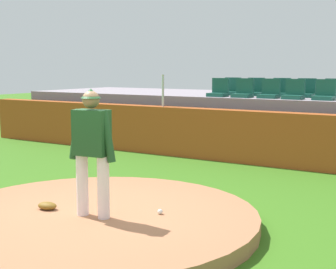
{
  "coord_description": "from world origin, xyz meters",
  "views": [
    {
      "loc": [
        4.46,
        -5.25,
        2.26
      ],
      "look_at": [
        0.0,
        1.97,
        1.11
      ],
      "focal_mm": 52.55,
      "sensor_mm": 36.0,
      "label": 1
    }
  ],
  "objects_px": {
    "stadium_chair_3": "(294,93)",
    "stadium_chair_4": "(325,94)",
    "pitcher": "(92,143)",
    "baseball": "(160,212)",
    "stadium_chair_5": "(232,90)",
    "stadium_chair_9": "(333,92)",
    "stadium_chair_8": "(306,91)",
    "stadium_chair_0": "(219,91)",
    "fielding_glove": "(47,206)",
    "stadium_chair_1": "(243,91)",
    "stadium_chair_6": "(255,90)",
    "stadium_chair_7": "(281,91)",
    "stadium_chair_2": "(270,92)"
  },
  "relations": [
    {
      "from": "stadium_chair_3",
      "to": "stadium_chair_4",
      "type": "bearing_deg",
      "value": -177.45
    },
    {
      "from": "stadium_chair_3",
      "to": "pitcher",
      "type": "bearing_deg",
      "value": 85.23
    },
    {
      "from": "baseball",
      "to": "stadium_chair_5",
      "type": "height_order",
      "value": "stadium_chair_5"
    },
    {
      "from": "pitcher",
      "to": "stadium_chair_4",
      "type": "bearing_deg",
      "value": 73.68
    },
    {
      "from": "pitcher",
      "to": "stadium_chair_9",
      "type": "distance_m",
      "value": 8.08
    },
    {
      "from": "pitcher",
      "to": "stadium_chair_8",
      "type": "height_order",
      "value": "stadium_chair_8"
    },
    {
      "from": "stadium_chair_0",
      "to": "stadium_chair_5",
      "type": "relative_size",
      "value": 1.0
    },
    {
      "from": "stadium_chair_0",
      "to": "stadium_chair_8",
      "type": "relative_size",
      "value": 1.0
    },
    {
      "from": "baseball",
      "to": "stadium_chair_9",
      "type": "height_order",
      "value": "stadium_chair_9"
    },
    {
      "from": "fielding_glove",
      "to": "stadium_chair_5",
      "type": "xyz_separation_m",
      "value": [
        -0.72,
        8.02,
        1.38
      ]
    },
    {
      "from": "pitcher",
      "to": "baseball",
      "type": "distance_m",
      "value": 1.37
    },
    {
      "from": "pitcher",
      "to": "stadium_chair_5",
      "type": "height_order",
      "value": "stadium_chair_5"
    },
    {
      "from": "stadium_chair_0",
      "to": "stadium_chair_1",
      "type": "distance_m",
      "value": 0.73
    },
    {
      "from": "stadium_chair_5",
      "to": "stadium_chair_6",
      "type": "distance_m",
      "value": 0.7
    },
    {
      "from": "stadium_chair_6",
      "to": "stadium_chair_7",
      "type": "distance_m",
      "value": 0.74
    },
    {
      "from": "baseball",
      "to": "stadium_chair_7",
      "type": "relative_size",
      "value": 0.15
    },
    {
      "from": "stadium_chair_0",
      "to": "stadium_chair_2",
      "type": "height_order",
      "value": "same"
    },
    {
      "from": "pitcher",
      "to": "stadium_chair_3",
      "type": "distance_m",
      "value": 7.07
    },
    {
      "from": "stadium_chair_9",
      "to": "stadium_chair_0",
      "type": "bearing_deg",
      "value": 18.12
    },
    {
      "from": "stadium_chair_5",
      "to": "stadium_chair_8",
      "type": "distance_m",
      "value": 2.14
    },
    {
      "from": "stadium_chair_0",
      "to": "stadium_chair_4",
      "type": "height_order",
      "value": "same"
    },
    {
      "from": "stadium_chair_3",
      "to": "stadium_chair_9",
      "type": "xyz_separation_m",
      "value": [
        0.74,
        0.93,
        0.0
      ]
    },
    {
      "from": "pitcher",
      "to": "stadium_chair_2",
      "type": "distance_m",
      "value": 7.09
    },
    {
      "from": "baseball",
      "to": "fielding_glove",
      "type": "distance_m",
      "value": 1.67
    },
    {
      "from": "stadium_chair_7",
      "to": "stadium_chair_6",
      "type": "bearing_deg",
      "value": 1.57
    },
    {
      "from": "pitcher",
      "to": "stadium_chair_6",
      "type": "height_order",
      "value": "stadium_chair_6"
    },
    {
      "from": "stadium_chair_2",
      "to": "stadium_chair_3",
      "type": "distance_m",
      "value": 0.66
    },
    {
      "from": "baseball",
      "to": "stadium_chair_7",
      "type": "bearing_deg",
      "value": 96.27
    },
    {
      "from": "stadium_chair_2",
      "to": "stadium_chair_7",
      "type": "bearing_deg",
      "value": -89.21
    },
    {
      "from": "fielding_glove",
      "to": "stadium_chair_7",
      "type": "relative_size",
      "value": 0.6
    },
    {
      "from": "baseball",
      "to": "stadium_chair_1",
      "type": "distance_m",
      "value": 6.76
    },
    {
      "from": "pitcher",
      "to": "stadium_chair_0",
      "type": "bearing_deg",
      "value": 96.33
    },
    {
      "from": "stadium_chair_7",
      "to": "baseball",
      "type": "bearing_deg",
      "value": 96.27
    },
    {
      "from": "pitcher",
      "to": "stadium_chair_9",
      "type": "bearing_deg",
      "value": 74.87
    },
    {
      "from": "fielding_glove",
      "to": "stadium_chair_6",
      "type": "xyz_separation_m",
      "value": [
        -0.02,
        8.05,
        1.38
      ]
    },
    {
      "from": "stadium_chair_2",
      "to": "stadium_chair_3",
      "type": "bearing_deg",
      "value": 176.15
    },
    {
      "from": "stadium_chair_1",
      "to": "stadium_chair_6",
      "type": "relative_size",
      "value": 1.0
    },
    {
      "from": "stadium_chair_0",
      "to": "baseball",
      "type": "bearing_deg",
      "value": 109.02
    },
    {
      "from": "stadium_chair_1",
      "to": "stadium_chair_6",
      "type": "height_order",
      "value": "same"
    },
    {
      "from": "stadium_chair_6",
      "to": "stadium_chair_8",
      "type": "xyz_separation_m",
      "value": [
        1.44,
        -0.03,
        0.0
      ]
    },
    {
      "from": "baseball",
      "to": "stadium_chair_9",
      "type": "bearing_deg",
      "value": 85.38
    },
    {
      "from": "stadium_chair_4",
      "to": "stadium_chair_7",
      "type": "distance_m",
      "value": 1.68
    },
    {
      "from": "stadium_chair_0",
      "to": "stadium_chair_9",
      "type": "distance_m",
      "value": 2.97
    },
    {
      "from": "stadium_chair_8",
      "to": "stadium_chair_9",
      "type": "relative_size",
      "value": 1.0
    },
    {
      "from": "baseball",
      "to": "stadium_chair_3",
      "type": "xyz_separation_m",
      "value": [
        -0.15,
        6.46,
        1.4
      ]
    },
    {
      "from": "stadium_chair_5",
      "to": "stadium_chair_1",
      "type": "bearing_deg",
      "value": 129.79
    },
    {
      "from": "fielding_glove",
      "to": "stadium_chair_3",
      "type": "distance_m",
      "value": 7.39
    },
    {
      "from": "baseball",
      "to": "stadium_chair_2",
      "type": "height_order",
      "value": "stadium_chair_2"
    },
    {
      "from": "stadium_chair_5",
      "to": "baseball",
      "type": "bearing_deg",
      "value": 107.05
    },
    {
      "from": "stadium_chair_4",
      "to": "stadium_chair_6",
      "type": "relative_size",
      "value": 1.0
    }
  ]
}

